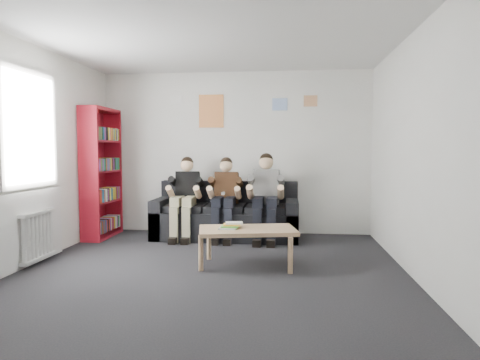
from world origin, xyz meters
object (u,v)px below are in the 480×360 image
(sofa, at_px, (227,217))
(person_left, at_px, (185,198))
(person_middle, at_px, (225,198))
(coffee_table, at_px, (247,233))
(bookshelf, at_px, (102,173))
(person_right, at_px, (265,197))

(sofa, relative_size, person_left, 1.76)
(person_left, distance_m, person_middle, 0.63)
(coffee_table, bearing_deg, bookshelf, 149.01)
(coffee_table, bearing_deg, person_left, 127.09)
(bookshelf, relative_size, person_right, 1.53)
(coffee_table, height_order, person_right, person_right)
(person_right, bearing_deg, coffee_table, -92.62)
(person_left, bearing_deg, person_right, -8.21)
(bookshelf, bearing_deg, person_left, -0.40)
(coffee_table, distance_m, person_right, 1.51)
(person_left, xyz_separation_m, person_right, (1.27, -0.00, 0.02))
(person_middle, bearing_deg, bookshelf, 178.14)
(person_left, height_order, person_right, person_right)
(bookshelf, bearing_deg, person_right, -0.46)
(sofa, xyz_separation_m, person_middle, (-0.00, -0.20, 0.33))
(sofa, height_order, person_middle, person_middle)
(bookshelf, relative_size, coffee_table, 1.80)
(coffee_table, xyz_separation_m, person_middle, (-0.49, 1.49, 0.25))
(bookshelf, distance_m, person_middle, 2.02)
(sofa, distance_m, person_middle, 0.39)
(person_left, relative_size, person_middle, 1.01)
(sofa, distance_m, person_right, 0.76)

